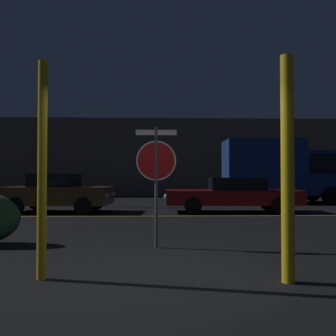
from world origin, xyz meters
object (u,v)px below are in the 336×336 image
Objects in this scene: yellow_pole_right at (288,168)px; passing_car_2 at (58,193)px; stop_sign at (156,161)px; delivery_truck at (286,169)px; yellow_pole_left at (42,169)px; passing_car_3 at (233,194)px.

passing_car_2 is (-5.27, 9.33, -0.71)m from yellow_pole_right.
delivery_truck is at bearing 60.77° from stop_sign.
yellow_pole_left is at bearing -28.54° from delivery_truck.
passing_car_3 is at bearing -35.20° from delivery_truck.
stop_sign is 2.56m from yellow_pole_left.
yellow_pole_left reaches higher than passing_car_3.
yellow_pole_left is 9.35m from passing_car_2.
stop_sign is at bearing -27.58° from delivery_truck.
delivery_truck is (3.71, 4.94, 1.03)m from passing_car_3.
delivery_truck is (4.95, 14.08, 0.27)m from yellow_pole_right.
yellow_pole_right is 14.93m from delivery_truck.
yellow_pole_left is 0.46× the size of delivery_truck.
stop_sign is 0.56× the size of passing_car_2.
yellow_pole_right is at bearing -4.61° from yellow_pole_left.
yellow_pole_right is 10.73m from passing_car_2.
yellow_pole_right is 0.71× the size of passing_car_2.
delivery_truck is at bearing 59.75° from yellow_pole_left.
stop_sign is at bearing 31.89° from passing_car_2.
passing_car_2 reaches higher than passing_car_3.
yellow_pole_left reaches higher than passing_car_2.
delivery_truck reaches higher than passing_car_2.
passing_car_2 is at bearing 103.31° from yellow_pole_left.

